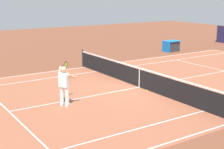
{
  "coord_description": "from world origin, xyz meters",
  "views": [
    {
      "loc": [
        9.82,
        12.53,
        4.46
      ],
      "look_at": [
        1.72,
        0.17,
        0.9
      ],
      "focal_mm": 53.9,
      "sensor_mm": 36.0,
      "label": 1
    }
  ],
  "objects": [
    {
      "name": "court_line_markings",
      "position": [
        0.0,
        0.0,
        0.0
      ],
      "size": [
        23.85,
        11.05,
        0.01
      ],
      "color": "white",
      "rests_on": "ground_plane"
    },
    {
      "name": "tennis_net",
      "position": [
        0.0,
        0.0,
        0.49
      ],
      "size": [
        0.1,
        11.7,
        1.08
      ],
      "color": "#2D2D33",
      "rests_on": "ground_plane"
    },
    {
      "name": "equipment_cart_tarped",
      "position": [
        -8.55,
        -6.91,
        0.44
      ],
      "size": [
        1.25,
        0.84,
        0.85
      ],
      "color": "#2D2D33",
      "rests_on": "ground_plane"
    },
    {
      "name": "tennis_ball",
      "position": [
        0.15,
        0.78,
        0.03
      ],
      "size": [
        0.07,
        0.07,
        0.07
      ],
      "primitive_type": "sphere",
      "color": "#CCE01E",
      "rests_on": "ground_plane"
    },
    {
      "name": "ground_plane",
      "position": [
        0.0,
        0.0,
        0.0
      ],
      "size": [
        60.0,
        60.0,
        0.0
      ],
      "primitive_type": "plane",
      "color": "brown"
    },
    {
      "name": "tennis_player_near",
      "position": [
        4.27,
        0.55,
        0.93
      ],
      "size": [
        0.79,
        1.05,
        1.7
      ],
      "color": "white",
      "rests_on": "ground_plane"
    },
    {
      "name": "court_slab",
      "position": [
        0.0,
        0.0,
        0.0
      ],
      "size": [
        24.2,
        11.4,
        0.0
      ],
      "primitive_type": "cube",
      "color": "#935138",
      "rests_on": "ground_plane"
    }
  ]
}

